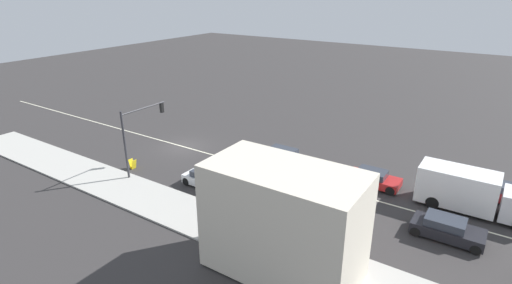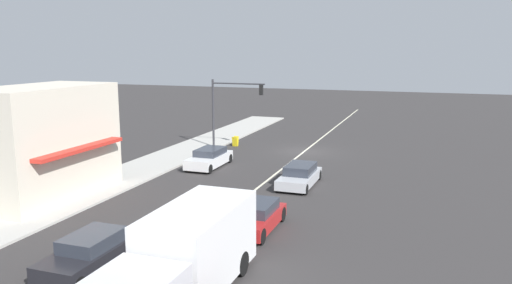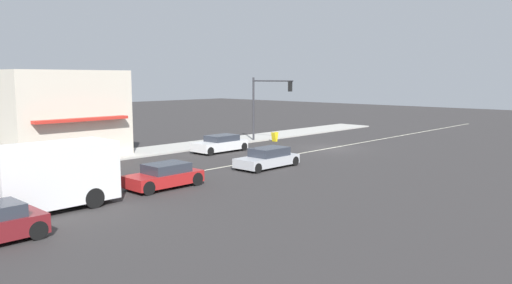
% 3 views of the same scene
% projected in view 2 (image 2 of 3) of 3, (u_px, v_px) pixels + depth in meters
% --- Properties ---
extents(ground_plane, '(160.00, 160.00, 0.00)m').
position_uv_depth(ground_plane, '(212.00, 224.00, 23.66)').
color(ground_plane, '#333030').
extents(sidewalk_right, '(4.00, 73.00, 0.12)m').
position_uv_depth(sidewalk_right, '(51.00, 206.00, 26.14)').
color(sidewalk_right, '#B2AFA8').
rests_on(sidewalk_right, ground).
extents(lane_marking_center, '(0.16, 60.00, 0.01)m').
position_uv_depth(lane_marking_center, '(304.00, 151.00, 40.34)').
color(lane_marking_center, beige).
rests_on(lane_marking_center, ground).
extents(building_corner_store, '(4.98, 8.17, 6.08)m').
position_uv_depth(building_corner_store, '(43.00, 142.00, 27.34)').
color(building_corner_store, beige).
rests_on(building_corner_store, sidewalk_right).
extents(traffic_signal_main, '(4.59, 0.34, 5.60)m').
position_uv_depth(traffic_signal_main, '(229.00, 102.00, 40.67)').
color(traffic_signal_main, '#333338').
rests_on(traffic_signal_main, sidewalk_right).
extents(pedestrian, '(0.34, 0.34, 1.60)m').
position_uv_depth(pedestrian, '(109.00, 165.00, 31.34)').
color(pedestrian, '#282D42').
rests_on(pedestrian, sidewalk_right).
extents(warning_aframe_sign, '(0.45, 0.53, 0.84)m').
position_uv_depth(warning_aframe_sign, '(235.00, 141.00, 42.42)').
color(warning_aframe_sign, yellow).
rests_on(warning_aframe_sign, ground).
extents(delivery_truck, '(2.44, 7.50, 2.87)m').
position_uv_depth(delivery_truck, '(187.00, 256.00, 16.39)').
color(delivery_truck, silver).
rests_on(delivery_truck, ground).
extents(hatchback_red, '(1.87, 3.97, 1.27)m').
position_uv_depth(hatchback_red, '(255.00, 217.00, 22.79)').
color(hatchback_red, '#AD1E1E').
rests_on(hatchback_red, ground).
extents(sedan_dark, '(1.87, 4.22, 1.37)m').
position_uv_depth(sedan_dark, '(90.00, 253.00, 18.62)').
color(sedan_dark, black).
rests_on(sedan_dark, ground).
extents(sedan_silver, '(1.85, 4.36, 1.27)m').
position_uv_depth(sedan_silver, '(300.00, 176.00, 30.23)').
color(sedan_silver, '#B7BABF').
rests_on(sedan_silver, ground).
extents(van_white, '(1.87, 4.35, 1.30)m').
position_uv_depth(van_white, '(209.00, 158.00, 34.96)').
color(van_white, silver).
rests_on(van_white, ground).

